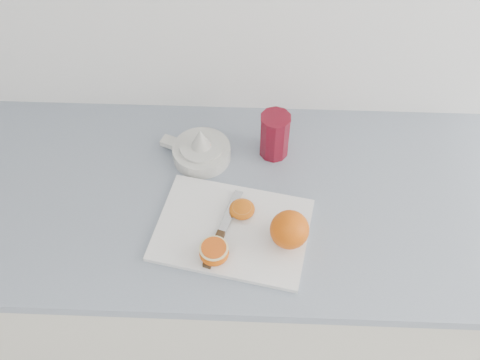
# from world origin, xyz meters

# --- Properties ---
(counter) EXTENTS (2.28, 0.64, 0.89)m
(counter) POSITION_xyz_m (0.19, 1.70, 0.45)
(counter) COLOR silver
(counter) RESTS_ON ground
(cutting_board) EXTENTS (0.38, 0.31, 0.01)m
(cutting_board) POSITION_xyz_m (0.17, 1.59, 0.90)
(cutting_board) COLOR white
(cutting_board) RESTS_ON counter
(whole_orange) EXTENTS (0.09, 0.09, 0.09)m
(whole_orange) POSITION_xyz_m (0.29, 1.56, 0.95)
(whole_orange) COLOR #F46000
(whole_orange) RESTS_ON cutting_board
(half_orange) EXTENTS (0.07, 0.07, 0.04)m
(half_orange) POSITION_xyz_m (0.13, 1.51, 0.92)
(half_orange) COLOR #F46000
(half_orange) RESTS_ON cutting_board
(squeezed_shell) EXTENTS (0.06, 0.06, 0.03)m
(squeezed_shell) POSITION_xyz_m (0.19, 1.63, 0.92)
(squeezed_shell) COLOR #D05C0F
(squeezed_shell) RESTS_ON cutting_board
(paring_knife) EXTENTS (0.08, 0.21, 0.01)m
(paring_knife) POSITION_xyz_m (0.14, 1.54, 0.91)
(paring_knife) COLOR #40301A
(paring_knife) RESTS_ON cutting_board
(citrus_juicer) EXTENTS (0.18, 0.15, 0.10)m
(citrus_juicer) POSITION_xyz_m (0.08, 1.81, 0.92)
(citrus_juicer) COLOR silver
(citrus_juicer) RESTS_ON counter
(red_tumbler) EXTENTS (0.08, 0.08, 0.13)m
(red_tumbler) POSITION_xyz_m (0.26, 1.84, 0.95)
(red_tumbler) COLOR maroon
(red_tumbler) RESTS_ON counter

